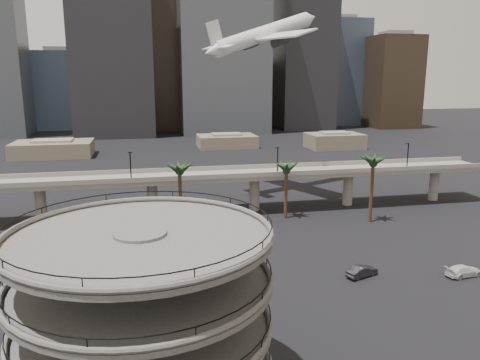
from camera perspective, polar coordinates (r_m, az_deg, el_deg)
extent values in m
cylinder|color=#4F4D4A|center=(42.90, -11.57, -16.73)|extent=(4.40, 4.40, 16.50)
torus|color=black|center=(44.40, -11.40, -20.06)|extent=(21.80, 21.80, 0.10)
cylinder|color=#4F4D4A|center=(43.01, -11.56, -17.00)|extent=(22.00, 22.00, 0.45)
torus|color=#4F4D4A|center=(42.78, -11.59, -16.44)|extent=(22.20, 22.20, 0.50)
torus|color=black|center=(42.41, -11.64, -15.49)|extent=(21.80, 21.80, 0.10)
cylinder|color=#4F4D4A|center=(41.21, -11.80, -12.14)|extent=(22.00, 22.00, 0.45)
torus|color=#4F4D4A|center=(41.02, -11.83, -11.54)|extent=(22.20, 22.20, 0.50)
torus|color=black|center=(40.70, -11.89, -10.51)|extent=(21.80, 21.80, 0.10)
cylinder|color=#4F4D4A|center=(39.73, -12.06, -6.88)|extent=(22.00, 22.00, 0.45)
torus|color=#4F4D4A|center=(39.58, -12.09, -6.23)|extent=(22.20, 22.20, 0.50)
torus|color=black|center=(39.34, -12.14, -5.13)|extent=(21.80, 21.80, 0.10)
cube|color=slate|center=(99.54, -4.39, 0.38)|extent=(130.00, 9.00, 0.90)
cube|color=slate|center=(94.99, -4.04, 0.35)|extent=(130.00, 0.30, 1.00)
cube|color=slate|center=(103.74, -4.73, 1.37)|extent=(130.00, 0.30, 1.00)
cylinder|color=slate|center=(101.82, -23.11, -2.76)|extent=(2.20, 2.20, 8.00)
cylinder|color=slate|center=(99.74, -10.63, -2.26)|extent=(2.20, 2.20, 8.00)
cylinder|color=slate|center=(102.45, 1.76, -1.65)|extent=(2.20, 2.20, 8.00)
cylinder|color=slate|center=(109.59, 13.01, -1.04)|extent=(2.20, 2.20, 8.00)
cylinder|color=slate|center=(120.39, 22.57, -0.48)|extent=(2.20, 2.20, 8.00)
cylinder|color=black|center=(94.18, -13.19, 1.56)|extent=(0.24, 0.24, 6.00)
cylinder|color=black|center=(98.07, 4.61, 2.28)|extent=(0.24, 0.24, 6.00)
cylinder|color=black|center=(110.29, 19.76, 2.71)|extent=(0.24, 0.24, 6.00)
cylinder|color=#432E1C|center=(88.74, -7.28, -2.46)|extent=(0.70, 0.70, 12.15)
ellipsoid|color=#193618|center=(87.31, -7.40, 1.65)|extent=(4.40, 4.40, 2.00)
cylinder|color=#432E1C|center=(96.82, 5.62, -1.57)|extent=(0.70, 0.70, 10.80)
ellipsoid|color=#193618|center=(95.59, 5.69, 1.81)|extent=(4.40, 4.40, 2.00)
cylinder|color=#432E1C|center=(97.27, 15.73, -1.37)|extent=(0.70, 0.70, 12.60)
ellipsoid|color=#193618|center=(95.94, 15.97, 2.52)|extent=(4.40, 4.40, 2.00)
cube|color=#6A5F4E|center=(186.27, -21.82, 3.53)|extent=(28.00, 18.00, 5.50)
cube|color=slate|center=(185.86, -21.90, 4.49)|extent=(14.00, 9.00, 0.80)
cube|color=#6A5F4E|center=(196.39, -1.63, 4.76)|extent=(24.00, 16.00, 5.00)
cube|color=slate|center=(196.02, -1.64, 5.60)|extent=(12.00, 8.00, 0.80)
cube|color=#6A5F4E|center=(197.24, 11.43, 4.69)|extent=(22.00, 15.00, 6.00)
cube|color=slate|center=(196.82, 11.48, 5.67)|extent=(11.00, 7.50, 0.80)
cube|color=#333F4E|center=(289.79, -20.62, 10.20)|extent=(30.00, 30.00, 42.72)
cube|color=slate|center=(290.10, -20.97, 14.65)|extent=(16.50, 16.50, 2.40)
cube|color=black|center=(242.73, -15.43, 16.79)|extent=(38.00, 30.00, 97.90)
cube|color=#2C2218|center=(267.37, -8.36, 14.74)|extent=(28.00, 26.00, 80.10)
cube|color=#42474E|center=(251.40, -2.17, 18.06)|extent=(45.00, 32.00, 106.80)
cube|color=gray|center=(289.70, 1.66, 10.45)|extent=(24.00, 24.00, 37.38)
cube|color=slate|center=(289.69, 1.69, 14.38)|extent=(13.20, 13.20, 2.40)
cube|color=black|center=(272.37, 7.85, 15.18)|extent=(30.00, 28.00, 84.55)
cube|color=#333F4E|center=(300.47, 11.45, 12.66)|extent=(34.00, 30.00, 62.30)
cube|color=slate|center=(302.47, 11.73, 18.79)|extent=(18.70, 16.50, 2.40)
cube|color=#2C2218|center=(289.11, 18.04, 11.26)|extent=(26.00, 26.00, 51.62)
cube|color=slate|center=(290.09, 18.41, 16.59)|extent=(14.30, 14.30, 2.40)
cube|color=gray|center=(303.32, -6.16, 10.13)|extent=(22.00, 22.00, 33.82)
cube|color=slate|center=(303.16, -6.24, 13.55)|extent=(12.10, 12.10, 2.40)
cylinder|color=silver|center=(117.23, 2.98, 17.39)|extent=(27.44, 15.30, 11.81)
cone|color=silver|center=(127.85, 8.57, 18.93)|extent=(5.63, 5.23, 4.57)
cone|color=silver|center=(107.92, -3.52, 15.38)|extent=(5.35, 4.81, 4.17)
cube|color=silver|center=(116.65, 2.66, 16.99)|extent=(18.76, 30.61, 2.27)
cube|color=silver|center=(108.99, -2.68, 15.87)|extent=(6.50, 10.32, 0.96)
cube|color=silver|center=(108.73, -3.07, 17.33)|extent=(4.48, 2.32, 6.34)
cylinder|color=#29292E|center=(121.52, 1.25, 16.23)|extent=(5.13, 3.83, 3.20)
cylinder|color=#29292E|center=(112.85, 4.91, 16.48)|extent=(5.13, 3.83, 3.20)
imported|color=#A11817|center=(67.01, -3.99, -12.23)|extent=(4.93, 2.54, 1.60)
imported|color=black|center=(72.20, 14.64, -10.72)|extent=(5.37, 3.39, 1.67)
imported|color=silver|center=(77.53, 25.60, -9.95)|extent=(5.93, 3.04, 1.65)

